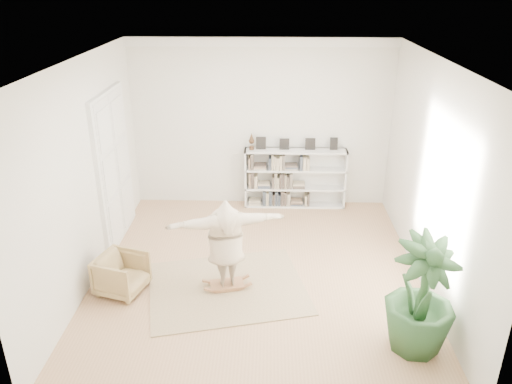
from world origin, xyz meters
TOP-DOWN VIEW (x-y plane):
  - floor at (0.00, 0.00)m, footprint 6.00×6.00m
  - room_shell at (0.00, 2.94)m, footprint 6.00×6.00m
  - doors at (-2.70, 1.30)m, footprint 0.09×1.78m
  - bookshelf at (0.74, 2.82)m, footprint 2.20×0.35m
  - armchair at (-2.16, -0.57)m, footprint 0.89×0.88m
  - rug at (-0.48, -0.44)m, footprint 2.90×2.52m
  - rocker_board at (-0.48, -0.44)m, footprint 0.60×0.44m
  - person at (-0.48, -0.44)m, footprint 1.91×0.92m
  - houseplant at (2.21, -1.76)m, footprint 1.24×1.24m

SIDE VIEW (x-z plane):
  - floor at x=0.00m, z-range 0.00..0.00m
  - rug at x=-0.48m, z-range 0.00..0.02m
  - rocker_board at x=-0.48m, z-range 0.01..0.13m
  - armchair at x=-2.16m, z-range 0.00..0.65m
  - bookshelf at x=0.74m, z-range -0.18..1.46m
  - houseplant at x=2.21m, z-range 0.00..1.68m
  - person at x=-0.48m, z-range 0.13..1.64m
  - doors at x=-2.70m, z-range -0.06..2.86m
  - room_shell at x=0.00m, z-range 0.51..6.51m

